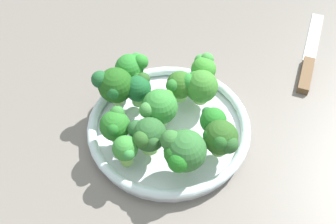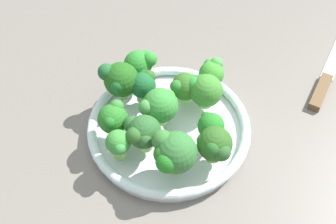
{
  "view_description": "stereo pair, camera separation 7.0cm",
  "coord_description": "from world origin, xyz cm",
  "views": [
    {
      "loc": [
        -11.93,
        -44.92,
        60.52
      ],
      "look_at": [
        -0.17,
        -2.07,
        6.1
      ],
      "focal_mm": 43.8,
      "sensor_mm": 36.0,
      "label": 1
    },
    {
      "loc": [
        -5.04,
        -46.24,
        60.52
      ],
      "look_at": [
        -0.17,
        -2.07,
        6.1
      ],
      "focal_mm": 43.8,
      "sensor_mm": 36.0,
      "label": 2
    }
  ],
  "objects": [
    {
      "name": "bowl",
      "position": [
        -0.17,
        -2.07,
        1.58
      ],
      "size": [
        29.22,
        29.22,
        3.1
      ],
      "color": "white",
      "rests_on": "ground_plane"
    },
    {
      "name": "broccoli_floret_3",
      "position": [
        -9.51,
        -3.16,
        6.97
      ],
      "size": [
        5.14,
        5.26,
        6.44
      ],
      "color": "#84CD5F",
      "rests_on": "bowl"
    },
    {
      "name": "broccoli_floret_1",
      "position": [
        -4.19,
        8.78,
        7.48
      ],
      "size": [
        6.22,
        5.31,
        7.04
      ],
      "color": "#91C161",
      "rests_on": "bowl"
    },
    {
      "name": "broccoli_floret_0",
      "position": [
        -1.51,
        -1.4,
        7.12
      ],
      "size": [
        6.9,
        6.19,
        7.13
      ],
      "color": "#8DCF62",
      "rests_on": "bowl"
    },
    {
      "name": "broccoli_floret_6",
      "position": [
        -3.89,
        4.22,
        6.67
      ],
      "size": [
        4.85,
        5.22,
        6.07
      ],
      "color": "#76BB60",
      "rests_on": "bowl"
    },
    {
      "name": "broccoli_floret_9",
      "position": [
        -8.06,
        5.09,
        7.57
      ],
      "size": [
        7.22,
        6.43,
        7.57
      ],
      "color": "#A3C973",
      "rests_on": "bowl"
    },
    {
      "name": "broccoli_floret_11",
      "position": [
        6.36,
        -10.32,
        6.93
      ],
      "size": [
        5.75,
        6.27,
        6.7
      ],
      "color": "#7DB356",
      "rests_on": "bowl"
    },
    {
      "name": "broccoli_floret_5",
      "position": [
        -4.86,
        -6.78,
        7.21
      ],
      "size": [
        6.12,
        6.18,
        6.96
      ],
      "color": "#97D366",
      "rests_on": "bowl"
    },
    {
      "name": "broccoli_floret_4",
      "position": [
        6.74,
        1.78,
        6.77
      ],
      "size": [
        6.65,
        5.96,
        6.63
      ],
      "color": "#84B759",
      "rests_on": "bowl"
    },
    {
      "name": "broccoli_floret_7",
      "position": [
        -8.81,
        -8.31,
        6.74
      ],
      "size": [
        4.12,
        4.62,
        5.97
      ],
      "color": "#8FC55A",
      "rests_on": "bowl"
    },
    {
      "name": "broccoli_floret_8",
      "position": [
        -0.18,
        -11.59,
        7.83
      ],
      "size": [
        7.38,
        6.92,
        7.98
      ],
      "color": "#96C858",
      "rests_on": "bowl"
    },
    {
      "name": "knife",
      "position": [
        33.42,
        7.97,
        0.55
      ],
      "size": [
        17.32,
        23.1,
        1.5
      ],
      "color": "silver",
      "rests_on": "ground_plane"
    },
    {
      "name": "ground_plane",
      "position": [
        0.0,
        0.0,
        -1.25
      ],
      "size": [
        130.0,
        130.0,
        2.5
      ],
      "primitive_type": "cube",
      "color": "slate"
    },
    {
      "name": "broccoli_floret_12",
      "position": [
        6.46,
        -6.35,
        6.47
      ],
      "size": [
        4.52,
        5.27,
        5.75
      ],
      "color": "#7DB65C",
      "rests_on": "bowl"
    },
    {
      "name": "broccoli_floret_10",
      "position": [
        8.69,
        5.42,
        7.15
      ],
      "size": [
        4.66,
        5.2,
        6.55
      ],
      "color": "#8FD567",
      "rests_on": "bowl"
    },
    {
      "name": "broccoli_floret_2",
      "position": [
        3.58,
        3.07,
        6.45
      ],
      "size": [
        5.73,
        5.05,
        5.89
      ],
      "color": "#90CE67",
      "rests_on": "bowl"
    }
  ]
}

